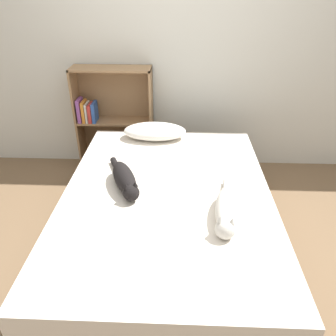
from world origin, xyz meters
name	(u,v)px	position (x,y,z in m)	size (l,w,h in m)	color
ground_plane	(167,249)	(0.00, 0.00, 0.00)	(8.00, 8.00, 0.00)	brown
wall_back	(173,48)	(0.00, 1.45, 1.25)	(8.00, 0.06, 2.50)	silver
bed	(167,223)	(0.00, 0.00, 0.27)	(1.49, 2.08, 0.55)	brown
pillow	(155,131)	(-0.15, 0.86, 0.62)	(0.57, 0.29, 0.14)	white
cat_light	(226,211)	(0.37, -0.29, 0.62)	(0.19, 0.63, 0.14)	beige
cat_dark	(125,179)	(-0.30, 0.03, 0.63)	(0.32, 0.59, 0.15)	black
bookshelf	(113,118)	(-0.63, 1.32, 0.56)	(0.79, 0.26, 1.10)	#8E6B47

